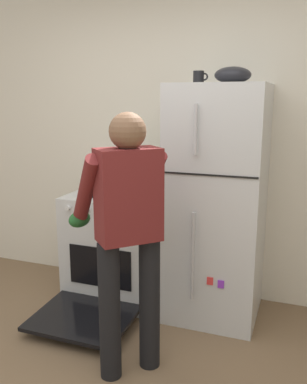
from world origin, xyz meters
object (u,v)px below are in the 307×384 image
object	(u,v)px
person_cook	(127,224)
coffee_mug	(199,77)
stove_range	(117,247)
red_pot	(132,189)
mixing_bowl	(233,75)
refrigerator	(217,204)

from	to	relation	value
person_cook	coffee_mug	size ratio (longest dim) A/B	14.28
coffee_mug	person_cook	bearing A→B (deg)	-100.30
stove_range	red_pot	size ratio (longest dim) A/B	3.45
stove_range	mixing_bowl	size ratio (longest dim) A/B	4.73
mixing_bowl	person_cook	bearing A→B (deg)	-115.63
person_cook	mixing_bowl	world-z (taller)	mixing_bowl
red_pot	coffee_mug	world-z (taller)	coffee_mug
coffee_mug	mixing_bowl	distance (m)	0.26
red_pot	person_cook	bearing A→B (deg)	-68.40
red_pot	stove_range	bearing A→B (deg)	168.63
red_pot	refrigerator	bearing A→B (deg)	4.16
stove_range	person_cook	xyz separation A→B (m)	(0.49, -0.88, 0.51)
refrigerator	mixing_bowl	world-z (taller)	mixing_bowl
stove_range	red_pot	world-z (taller)	red_pot
mixing_bowl	stove_range	bearing A→B (deg)	-178.89
stove_range	mixing_bowl	distance (m)	1.67
stove_range	coffee_mug	distance (m)	1.53
person_cook	red_pot	xyz separation A→B (m)	(-0.33, 0.84, 0.01)
red_pot	coffee_mug	bearing A→B (deg)	11.18
refrigerator	coffee_mug	world-z (taller)	coffee_mug
refrigerator	red_pot	world-z (taller)	refrigerator
mixing_bowl	refrigerator	bearing A→B (deg)	-179.79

